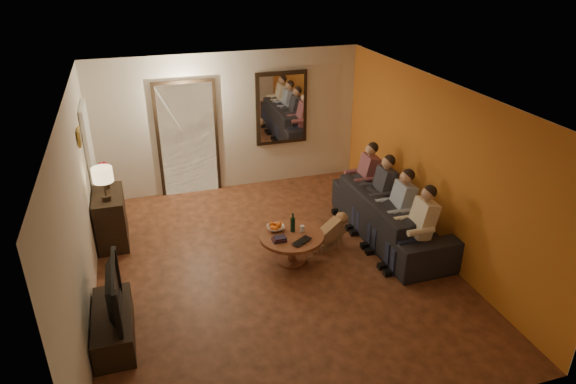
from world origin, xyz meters
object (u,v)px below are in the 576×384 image
object	(u,v)px
person_b	(397,212)
person_c	(380,196)
coffee_table	(292,248)
bowl	(276,228)
tv_stand	(114,326)
person_a	(418,231)
dog	(331,231)
tv	(107,292)
sofa	(393,215)
person_d	(364,182)
table_lamp	(104,184)
wine_bottle	(293,222)
dresser	(111,218)
laptop	(304,243)

from	to	relation	value
person_b	person_c	size ratio (longest dim) A/B	1.00
coffee_table	bowl	xyz separation A→B (m)	(-0.18, 0.22, 0.26)
tv_stand	coffee_table	size ratio (longest dim) A/B	1.22
person_a	dog	distance (m)	1.35
bowl	tv	bearing A→B (deg)	-153.03
sofa	person_a	size ratio (longest dim) A/B	2.17
tv_stand	person_d	distance (m)	4.73
table_lamp	wine_bottle	size ratio (longest dim) A/B	1.74
bowl	dresser	bearing A→B (deg)	153.35
dresser	person_a	distance (m)	4.70
person_d	dresser	bearing A→B (deg)	176.21
tv	laptop	xyz separation A→B (m)	(2.64, 0.70, -0.22)
table_lamp	person_d	size ratio (longest dim) A/B	0.45
table_lamp	person_a	size ratio (longest dim) A/B	0.45
table_lamp	wine_bottle	world-z (taller)	table_lamp
person_c	table_lamp	bearing A→B (deg)	171.11
tv_stand	wine_bottle	world-z (taller)	wine_bottle
person_d	wine_bottle	xyz separation A→B (m)	(-1.62, -1.02, 0.01)
table_lamp	person_c	bearing A→B (deg)	-8.89
tv	person_b	xyz separation A→B (m)	(4.21, 0.90, -0.08)
person_c	coffee_table	xyz separation A→B (m)	(-1.67, -0.52, -0.38)
person_c	person_d	world-z (taller)	same
sofa	bowl	distance (m)	1.96
person_a	person_b	world-z (taller)	same
tv	person_b	world-z (taller)	person_b
person_d	bowl	bearing A→B (deg)	-154.00
table_lamp	person_d	bearing A→B (deg)	-0.80
dresser	person_a	xyz separation A→B (m)	(4.21, -2.08, 0.18)
dog	tv	bearing A→B (deg)	-178.62
dog	person_c	bearing A→B (deg)	-0.61
table_lamp	bowl	distance (m)	2.62
dresser	tv	bearing A→B (deg)	-90.00
tv	bowl	bearing A→B (deg)	-63.03
person_b	wine_bottle	distance (m)	1.63
tv_stand	wine_bottle	distance (m)	2.83
tv_stand	bowl	distance (m)	2.66
person_b	tv	bearing A→B (deg)	-167.88
person_c	sofa	bearing A→B (deg)	-71.57
dresser	person_c	bearing A→B (deg)	-11.78
tv	sofa	world-z (taller)	tv
tv_stand	table_lamp	bearing A→B (deg)	90.00
person_c	bowl	world-z (taller)	person_c
person_d	bowl	xyz separation A→B (m)	(-1.85, -0.90, -0.12)
sofa	tv	bearing A→B (deg)	104.84
dog	wine_bottle	distance (m)	0.74
person_b	dog	size ratio (longest dim) A/B	2.14
table_lamp	sofa	bearing A→B (deg)	-12.54
person_c	dog	world-z (taller)	person_c
table_lamp	bowl	bearing A→B (deg)	-22.22
dresser	person_d	world-z (taller)	person_d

